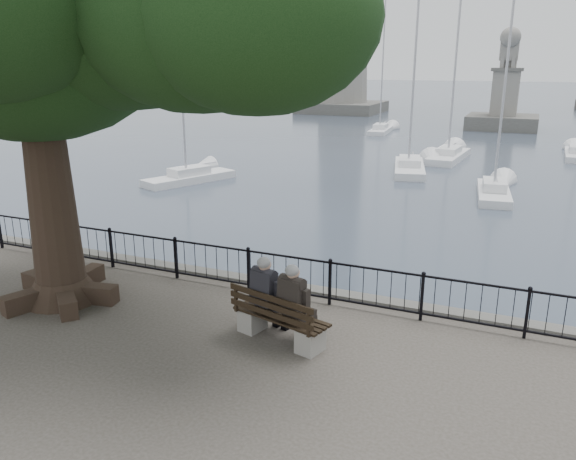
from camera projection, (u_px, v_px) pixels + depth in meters
The scene contains 13 objects.
harbor at pixel (296, 309), 13.38m from camera, with size 260.00×260.00×1.20m.
railing at pixel (288, 274), 12.64m from camera, with size 22.06×0.06×1.00m.
bench at pixel (279, 324), 10.69m from camera, with size 2.06×1.07×1.04m.
person_left at pixel (270, 298), 10.85m from camera, with size 0.61×0.89×1.65m.
person_right at pixel (297, 307), 10.45m from camera, with size 0.61×0.89×1.65m.
tree at pixel (67, 0), 10.70m from camera, with size 11.70×8.17×9.55m.
lighthouse at pixel (345, 7), 68.65m from camera, with size 9.79×9.79×30.02m.
lion_monument at pixel (504, 104), 53.39m from camera, with size 6.41×6.41×9.35m.
sailboat_a at pixel (189, 177), 29.94m from camera, with size 3.28×5.38×9.57m.
sailboat_b at pixel (409, 166), 32.75m from camera, with size 2.86×6.12×11.88m.
sailboat_c at pixel (494, 190), 26.59m from camera, with size 1.94×5.18×10.87m.
sailboat_f at pixel (449, 155), 36.76m from camera, with size 2.15×6.21×11.72m.
sailboat_h at pixel (380, 129), 50.88m from camera, with size 1.87×5.41×13.34m.
Camera 1 is at (4.68, -8.36, 5.13)m, focal length 35.00 mm.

